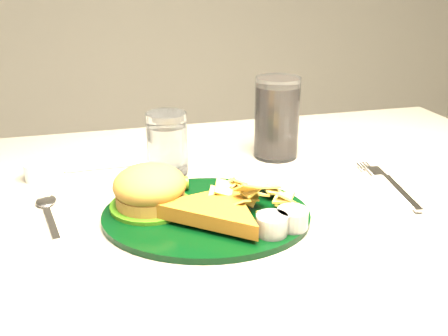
% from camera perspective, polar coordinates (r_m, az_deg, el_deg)
% --- Properties ---
extents(dinner_plate, '(0.33, 0.30, 0.06)m').
position_cam_1_polar(dinner_plate, '(0.68, -2.07, -3.30)').
color(dinner_plate, black).
rests_on(dinner_plate, table).
extents(water_glass, '(0.07, 0.07, 0.10)m').
position_cam_1_polar(water_glass, '(0.82, -6.51, 2.77)').
color(water_glass, white).
rests_on(water_glass, table).
extents(cola_glass, '(0.09, 0.09, 0.14)m').
position_cam_1_polar(cola_glass, '(0.89, 6.05, 5.72)').
color(cola_glass, black).
rests_on(cola_glass, table).
extents(fork_napkin, '(0.15, 0.18, 0.01)m').
position_cam_1_polar(fork_napkin, '(0.80, 19.25, -2.33)').
color(fork_napkin, white).
rests_on(fork_napkin, table).
extents(spoon, '(0.06, 0.14, 0.01)m').
position_cam_1_polar(spoon, '(0.71, -19.16, -5.73)').
color(spoon, silver).
rests_on(spoon, table).
extents(ramekin, '(0.05, 0.05, 0.03)m').
position_cam_1_polar(ramekin, '(0.86, -20.48, -0.35)').
color(ramekin, white).
rests_on(ramekin, table).
extents(wrapped_straw, '(0.18, 0.06, 0.01)m').
position_cam_1_polar(wrapped_straw, '(0.88, -12.05, 0.23)').
color(wrapped_straw, silver).
rests_on(wrapped_straw, table).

